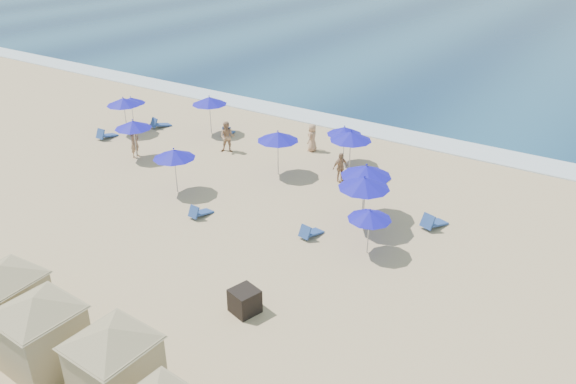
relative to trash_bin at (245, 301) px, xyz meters
The scene contains 28 objects.
ground 7.01m from the trash_bin, 145.37° to the left, with size 160.00×160.00×0.00m, color tan.
ocean 59.26m from the trash_bin, 95.58° to the left, with size 160.00×80.00×0.06m, color navy.
surf_line 20.32m from the trash_bin, 106.47° to the left, with size 160.00×2.50×0.08m, color white.
trash_bin is the anchor object (origin of this frame).
cabana_1 7.82m from the trash_bin, 139.55° to the right, with size 4.34×4.34×2.73m.
cabana_2 6.57m from the trash_bin, 121.71° to the right, with size 4.49×4.49×2.82m.
cabana_3 5.28m from the trash_bin, 96.27° to the right, with size 4.38×4.38×2.75m.
umbrella_0 21.38m from the trash_bin, 148.16° to the left, with size 1.83×1.83×2.09m.
umbrella_1 20.36m from the trash_bin, 149.90° to the left, with size 2.13×2.13×2.43m.
umbrella_2 15.86m from the trash_bin, 151.21° to the left, with size 2.07×2.07×2.36m.
umbrella_3 18.59m from the trash_bin, 134.72° to the left, with size 2.21×2.21×2.52m.
umbrella_4 11.95m from the trash_bin, 119.30° to the left, with size 2.21×2.21×2.51m.
umbrella_5 10.56m from the trash_bin, 147.08° to the left, with size 2.10×2.10×2.39m.
umbrella_6 12.84m from the trash_bin, 101.85° to the left, with size 2.23×2.23×2.54m.
umbrella_7 8.88m from the trash_bin, 88.75° to the left, with size 2.30×2.30×2.62m.
umbrella_8 14.18m from the trash_bin, 104.92° to the left, with size 1.96×1.96×2.24m.
umbrella_9 7.80m from the trash_bin, 85.01° to the left, with size 2.26×2.26×2.58m.
umbrella_10 6.29m from the trash_bin, 72.97° to the left, with size 1.80×1.80×2.05m.
beach_chair_0 19.92m from the trash_bin, 154.04° to the left, with size 0.61×1.33×0.73m.
beach_chair_1 20.57m from the trash_bin, 144.02° to the left, with size 0.94×1.45×0.74m.
beach_chair_2 17.93m from the trash_bin, 131.45° to the left, with size 0.99×1.36×0.69m.
beach_chair_3 7.46m from the trash_bin, 144.55° to the left, with size 0.61×1.22×0.65m.
beach_chair_4 5.70m from the trash_bin, 98.63° to the left, with size 0.70×1.25×0.65m.
beach_chair_5 9.95m from the trash_bin, 70.94° to the left, with size 1.00×1.49×0.75m.
beachgoer_0 16.01m from the trash_bin, 151.17° to the left, with size 0.67×0.44×1.85m, color tan.
beachgoer_1 15.19m from the trash_bin, 131.79° to the left, with size 0.90×0.70×1.86m, color tan.
beachgoer_2 11.68m from the trash_bin, 102.79° to the left, with size 0.94×0.39×1.61m, color tan.
beachgoer_3 15.49m from the trash_bin, 113.10° to the left, with size 0.81×0.53×1.66m, color tan.
Camera 1 is at (15.92, -16.31, 12.43)m, focal length 35.00 mm.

